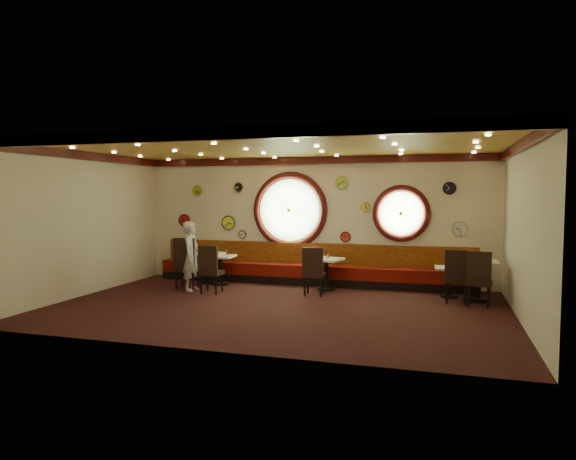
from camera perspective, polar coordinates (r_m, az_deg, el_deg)
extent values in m
cube|color=black|center=(10.38, -1.29, -8.59)|extent=(9.00, 6.00, 0.00)
cube|color=gold|center=(10.17, -1.32, 9.29)|extent=(9.00, 6.00, 0.02)
cube|color=beige|center=(13.04, 2.76, 1.09)|extent=(9.00, 0.02, 3.20)
cube|color=beige|center=(7.37, -8.50, -1.20)|extent=(9.00, 0.02, 3.20)
cube|color=beige|center=(12.30, -21.66, 0.63)|extent=(0.02, 6.00, 3.20)
cube|color=beige|center=(9.76, 24.72, -0.26)|extent=(0.02, 6.00, 3.20)
cube|color=#3D0D0B|center=(13.00, 2.73, 7.74)|extent=(9.00, 0.10, 0.18)
cube|color=#3D0D0B|center=(7.43, -8.46, 10.51)|extent=(9.00, 0.10, 0.18)
cube|color=#3D0D0B|center=(12.29, -21.66, 7.68)|extent=(0.10, 6.00, 0.18)
cube|color=#3D0D0B|center=(9.77, 24.69, 8.62)|extent=(0.10, 6.00, 0.18)
cube|color=black|center=(12.93, 2.44, -5.63)|extent=(8.00, 0.55, 0.20)
cube|color=#5E0D08|center=(12.89, 2.44, -4.53)|extent=(8.00, 0.55, 0.30)
cube|color=#5F1007|center=(13.05, 2.69, -2.66)|extent=(8.00, 0.10, 0.55)
cylinder|color=#94C878|center=(13.18, 0.22, 2.21)|extent=(1.66, 0.02, 1.66)
torus|color=#3D0D0B|center=(13.16, 0.21, 2.21)|extent=(1.98, 0.18, 1.98)
torus|color=gold|center=(13.13, 0.17, 2.20)|extent=(1.61, 0.03, 1.61)
cylinder|color=#94C878|center=(12.68, 12.46, 1.82)|extent=(1.10, 0.02, 1.10)
torus|color=#3D0D0B|center=(12.66, 12.46, 1.82)|extent=(1.38, 0.18, 1.38)
torus|color=gold|center=(12.63, 12.45, 1.81)|extent=(1.09, 0.03, 1.09)
cylinder|color=#DBD749|center=(12.73, 8.64, 2.55)|extent=(0.22, 0.03, 0.22)
cylinder|color=black|center=(13.60, -5.50, 4.77)|extent=(0.24, 0.03, 0.24)
cylinder|color=#81A921|center=(14.10, -10.04, 4.30)|extent=(0.26, 0.03, 0.26)
cylinder|color=red|center=(14.30, -11.43, 1.07)|extent=(0.32, 0.03, 0.32)
cylinder|color=#9BDB44|center=(12.82, 6.00, 5.27)|extent=(0.30, 0.03, 0.30)
cylinder|color=black|center=(12.60, 17.50, 4.44)|extent=(0.28, 0.03, 0.28)
cylinder|color=silver|center=(12.63, 18.55, 0.11)|extent=(0.34, 0.03, 0.34)
cylinder|color=red|center=(12.85, 6.40, -0.77)|extent=(0.24, 0.03, 0.24)
cylinder|color=yellow|center=(13.74, -6.64, 0.79)|extent=(0.36, 0.03, 0.36)
cylinder|color=white|center=(13.60, -5.08, -0.49)|extent=(0.20, 0.03, 0.20)
cylinder|color=black|center=(13.32, -8.95, -5.70)|extent=(0.45, 0.45, 0.06)
cylinder|color=black|center=(13.26, -8.97, -4.19)|extent=(0.12, 0.12, 0.71)
cube|color=white|center=(13.21, -8.99, -2.60)|extent=(0.80, 0.80, 0.05)
cylinder|color=black|center=(13.01, -7.51, -5.92)|extent=(0.42, 0.42, 0.06)
cylinder|color=black|center=(12.95, -7.53, -4.46)|extent=(0.12, 0.12, 0.67)
cube|color=white|center=(12.90, -7.54, -2.92)|extent=(0.73, 0.73, 0.05)
cylinder|color=black|center=(12.26, 4.25, -6.50)|extent=(0.43, 0.43, 0.06)
cylinder|color=black|center=(12.20, 4.26, -4.93)|extent=(0.12, 0.12, 0.68)
cube|color=white|center=(12.15, 4.27, -3.27)|extent=(0.83, 0.83, 0.05)
cylinder|color=black|center=(11.92, 17.42, -7.00)|extent=(0.38, 0.38, 0.05)
cylinder|color=black|center=(11.87, 17.45, -5.56)|extent=(0.10, 0.10, 0.61)
cube|color=white|center=(11.82, 17.48, -4.05)|extent=(0.63, 0.63, 0.04)
cylinder|color=black|center=(11.71, 20.30, -7.22)|extent=(0.49, 0.49, 0.07)
cylinder|color=black|center=(11.64, 20.35, -5.32)|extent=(0.13, 0.13, 0.79)
cube|color=white|center=(11.58, 20.39, -3.33)|extent=(0.79, 0.79, 0.06)
cube|color=black|center=(12.49, -11.11, -4.10)|extent=(0.59, 0.59, 0.09)
cube|color=black|center=(12.23, -11.48, -2.46)|extent=(0.52, 0.15, 0.68)
cube|color=black|center=(11.90, -8.49, -4.74)|extent=(0.47, 0.47, 0.08)
cube|color=black|center=(11.67, -8.91, -3.21)|extent=(0.46, 0.07, 0.60)
cube|color=black|center=(11.54, 2.93, -5.01)|extent=(0.48, 0.48, 0.08)
cube|color=black|center=(11.29, 2.76, -3.48)|extent=(0.46, 0.09, 0.60)
cube|color=black|center=(11.27, 18.15, -5.34)|extent=(0.48, 0.48, 0.08)
cube|color=black|center=(11.02, 18.24, -3.72)|extent=(0.47, 0.07, 0.62)
cube|color=black|center=(11.09, 20.48, -5.53)|extent=(0.54, 0.54, 0.08)
cube|color=black|center=(10.84, 20.44, -3.88)|extent=(0.48, 0.13, 0.62)
cylinder|color=silver|center=(13.30, -9.38, -2.24)|extent=(0.04, 0.04, 0.10)
cylinder|color=silver|center=(12.93, -8.00, -2.57)|extent=(0.04, 0.04, 0.10)
cylinder|color=silver|center=(12.16, 3.91, -2.89)|extent=(0.04, 0.04, 0.11)
cylinder|color=silver|center=(11.89, 17.28, -3.67)|extent=(0.03, 0.03, 0.09)
cylinder|color=silver|center=(13.24, -9.11, -2.25)|extent=(0.04, 0.04, 0.11)
cylinder|color=silver|center=(12.83, -7.79, -2.64)|extent=(0.03, 0.03, 0.09)
cylinder|color=silver|center=(12.07, 4.36, -2.92)|extent=(0.04, 0.04, 0.11)
cylinder|color=silver|center=(11.75, 17.47, -3.73)|extent=(0.04, 0.04, 0.11)
cylinder|color=gold|center=(13.28, -8.45, -2.09)|extent=(0.05, 0.05, 0.17)
cylinder|color=gold|center=(12.91, -6.84, -2.49)|extent=(0.04, 0.04, 0.14)
cylinder|color=gold|center=(12.16, 4.56, -2.78)|extent=(0.05, 0.05, 0.16)
cylinder|color=gold|center=(11.91, 17.94, -3.52)|extent=(0.05, 0.05, 0.16)
cylinder|color=silver|center=(11.67, 19.82, -2.91)|extent=(0.03, 0.03, 0.09)
cylinder|color=#B8B8BC|center=(11.51, 20.66, -2.97)|extent=(0.04, 0.04, 0.10)
cylinder|color=gold|center=(11.61, 21.26, -2.81)|extent=(0.05, 0.05, 0.15)
imported|color=silver|center=(12.24, -10.68, -2.86)|extent=(0.43, 0.62, 1.63)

